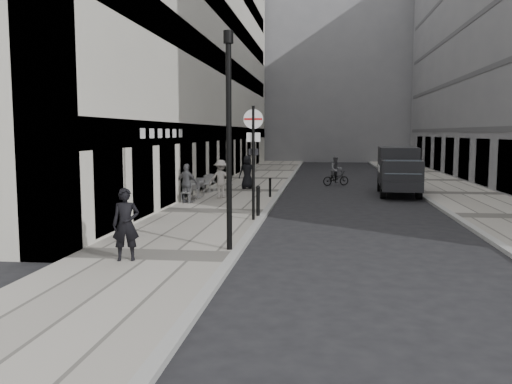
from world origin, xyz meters
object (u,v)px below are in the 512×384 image
panel_van (399,168)px  cyclist (336,174)px  walking_man (126,224)px  sign_post (253,147)px  lamppost (229,130)px

panel_van → cyclist: (-3.02, 4.45, -0.66)m
walking_man → sign_post: bearing=56.4°
walking_man → panel_van: size_ratio=0.33×
sign_post → lamppost: size_ratio=0.71×
walking_man → sign_post: sign_post is taller
panel_van → cyclist: size_ratio=2.96×
lamppost → cyclist: size_ratio=3.16×
walking_man → sign_post: size_ratio=0.44×
lamppost → cyclist: bearing=80.5°
walking_man → cyclist: bearing=60.8°
lamppost → panel_van: lamppost is taller
lamppost → panel_van: 15.69m
lamppost → walking_man: bearing=-145.9°
lamppost → sign_post: bearing=90.0°
lamppost → cyclist: 19.19m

